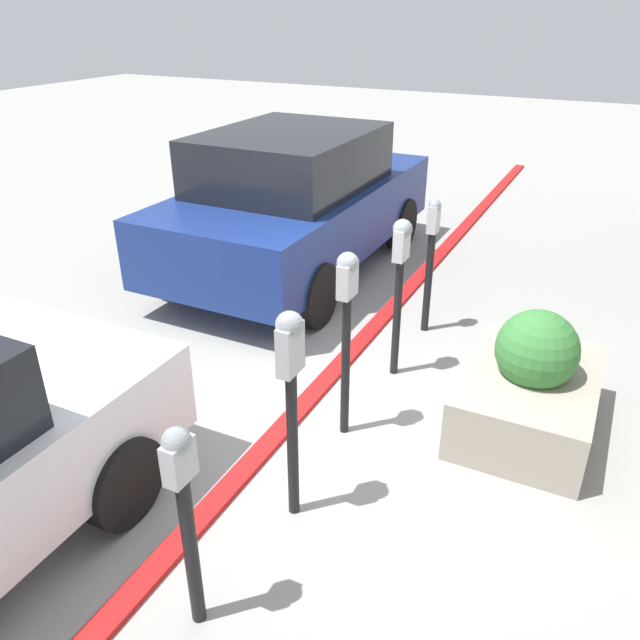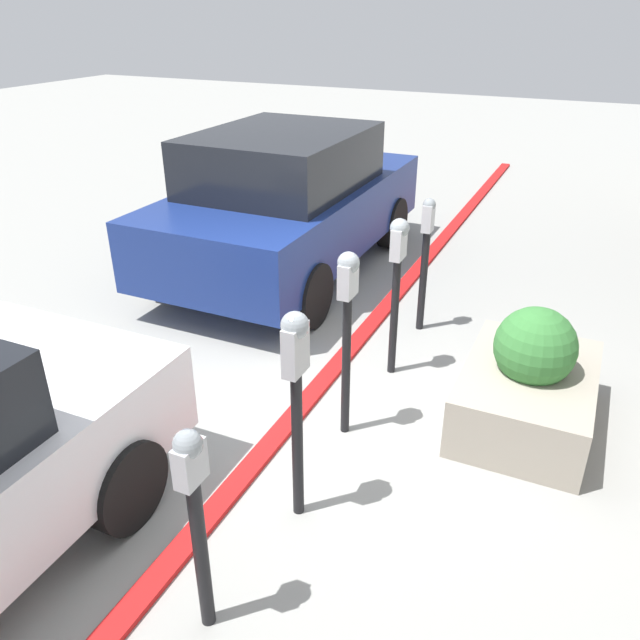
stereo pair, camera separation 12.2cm
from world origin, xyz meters
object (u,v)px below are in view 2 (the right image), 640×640
(parking_meter_middle, at_px, (347,311))
(parking_meter_fourth, at_px, (397,268))
(parking_meter_nearest, at_px, (195,505))
(planter_box, at_px, (528,384))
(parking_meter_second, at_px, (296,379))
(parked_car_middle, at_px, (288,202))
(parking_meter_farthest, at_px, (426,250))

(parking_meter_middle, xyz_separation_m, parking_meter_fourth, (0.98, -0.04, -0.03))
(parking_meter_nearest, distance_m, planter_box, 2.89)
(parking_meter_nearest, distance_m, parking_meter_second, 0.96)
(parking_meter_fourth, relative_size, parked_car_middle, 0.35)
(parking_meter_second, distance_m, parking_meter_fourth, 1.91)
(parking_meter_second, height_order, planter_box, parking_meter_second)
(parking_meter_fourth, relative_size, parking_meter_farthest, 1.05)
(parking_meter_farthest, bearing_deg, parking_meter_second, -179.42)
(parked_car_middle, bearing_deg, planter_box, -123.21)
(parking_meter_middle, relative_size, parking_meter_farthest, 1.09)
(parking_meter_nearest, bearing_deg, parking_meter_farthest, -0.74)
(parking_meter_middle, bearing_deg, parking_meter_second, -176.23)
(parking_meter_nearest, height_order, parking_meter_farthest, parking_meter_farthest)
(parking_meter_farthest, bearing_deg, parking_meter_fourth, -179.37)
(parked_car_middle, bearing_deg, parking_meter_fourth, -132.34)
(parking_meter_nearest, bearing_deg, parking_meter_fourth, -1.18)
(parking_meter_fourth, height_order, planter_box, parking_meter_fourth)
(parking_meter_nearest, height_order, parking_meter_fourth, parking_meter_fourth)
(parking_meter_second, relative_size, parking_meter_farthest, 1.07)
(parking_meter_fourth, xyz_separation_m, parked_car_middle, (1.75, 1.94, -0.13))
(parking_meter_nearest, xyz_separation_m, parking_meter_middle, (1.87, -0.02, 0.22))
(parking_meter_nearest, bearing_deg, parking_meter_middle, -0.49)
(parking_meter_middle, height_order, parking_meter_farthest, parking_meter_middle)
(parking_meter_second, xyz_separation_m, parking_meter_fourth, (1.91, 0.02, -0.02))
(parking_meter_fourth, relative_size, planter_box, 1.02)
(parking_meter_middle, distance_m, planter_box, 1.58)
(parking_meter_fourth, distance_m, planter_box, 1.40)
(parking_meter_fourth, bearing_deg, parked_car_middle, 47.84)
(parking_meter_second, bearing_deg, parking_meter_nearest, 175.30)
(parking_meter_middle, distance_m, parking_meter_farthest, 1.91)
(parked_car_middle, bearing_deg, parking_meter_farthest, -113.57)
(planter_box, bearing_deg, parking_meter_middle, 119.29)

